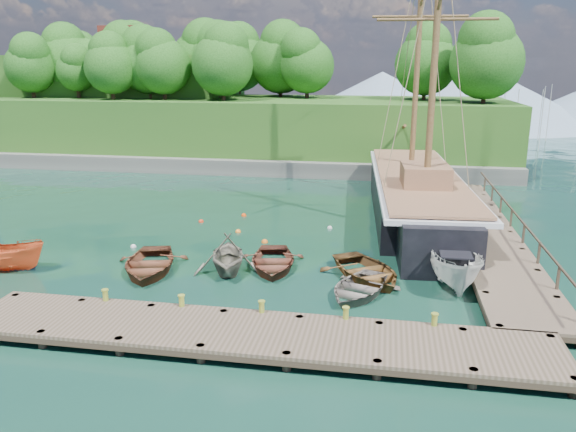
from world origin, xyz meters
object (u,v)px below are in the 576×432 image
object	(u,v)px
rowboat_0	(149,271)
motorboat_orange	(4,270)
rowboat_2	(272,268)
schooner	(416,199)
cabin_boat_white	(453,284)
rowboat_4	(367,278)
rowboat_1	(228,272)
rowboat_3	(358,295)

from	to	relation	value
rowboat_0	motorboat_orange	bearing A→B (deg)	174.59
rowboat_0	rowboat_2	world-z (taller)	rowboat_0
rowboat_0	schooner	distance (m)	17.25
rowboat_0	cabin_boat_white	distance (m)	13.57
rowboat_4	rowboat_0	bearing A→B (deg)	153.68
rowboat_1	rowboat_4	distance (m)	6.29
schooner	motorboat_orange	bearing A→B (deg)	-149.36
rowboat_4	rowboat_3	bearing A→B (deg)	-129.80
rowboat_4	motorboat_orange	bearing A→B (deg)	155.22
rowboat_1	motorboat_orange	world-z (taller)	rowboat_1
motorboat_orange	schooner	size ratio (longest dim) A/B	0.14
rowboat_1	cabin_boat_white	xyz separation A→B (m)	(9.98, 0.23, 0.00)
rowboat_2	cabin_boat_white	xyz separation A→B (m)	(8.08, -0.59, 0.00)
rowboat_3	schooner	world-z (taller)	schooner
rowboat_3	schooner	distance (m)	13.29
rowboat_0	motorboat_orange	xyz separation A→B (m)	(-6.64, -1.03, 0.00)
rowboat_3	schooner	size ratio (longest dim) A/B	0.14
rowboat_3	rowboat_1	bearing A→B (deg)	-175.37
cabin_boat_white	schooner	bearing A→B (deg)	91.88
rowboat_2	rowboat_3	distance (m)	4.77
cabin_boat_white	rowboat_0	bearing A→B (deg)	179.59
cabin_boat_white	rowboat_1	bearing A→B (deg)	177.43
rowboat_2	rowboat_4	bearing A→B (deg)	-17.41
rowboat_0	motorboat_orange	size ratio (longest dim) A/B	1.15
rowboat_0	rowboat_2	size ratio (longest dim) A/B	1.08
rowboat_0	rowboat_3	distance (m)	9.63
rowboat_0	motorboat_orange	world-z (taller)	motorboat_orange
rowboat_3	cabin_boat_white	bearing A→B (deg)	44.50
rowboat_4	cabin_boat_white	world-z (taller)	cabin_boat_white
rowboat_2	schooner	xyz separation A→B (m)	(6.96, 10.50, 1.14)
rowboat_0	rowboat_4	size ratio (longest dim) A/B	1.02
rowboat_0	cabin_boat_white	size ratio (longest dim) A/B	0.88
rowboat_4	rowboat_1	bearing A→B (deg)	151.14
motorboat_orange	cabin_boat_white	xyz separation A→B (m)	(20.19, 1.85, 0.00)
rowboat_0	rowboat_2	distance (m)	5.65
rowboat_2	rowboat_1	bearing A→B (deg)	-166.82
rowboat_2	motorboat_orange	distance (m)	12.36
rowboat_1	motorboat_orange	size ratio (longest dim) A/B	0.90
rowboat_3	motorboat_orange	distance (m)	16.21
rowboat_2	cabin_boat_white	distance (m)	8.10
rowboat_3	cabin_boat_white	world-z (taller)	cabin_boat_white
rowboat_1	cabin_boat_white	size ratio (longest dim) A/B	0.69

